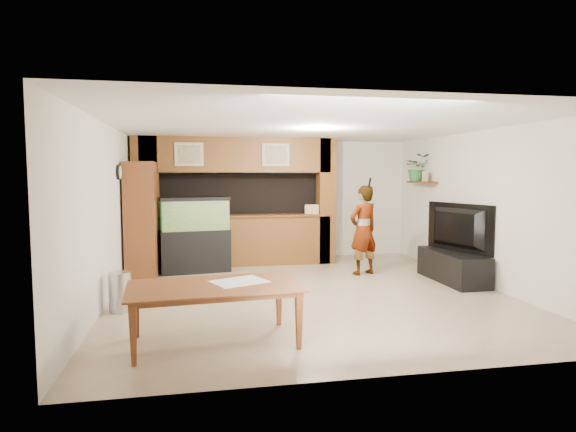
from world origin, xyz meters
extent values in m
plane|color=tan|center=(0.00, 0.00, 0.00)|extent=(6.50, 6.50, 0.00)
plane|color=white|center=(0.00, 0.00, 2.60)|extent=(6.50, 6.50, 0.00)
plane|color=silver|center=(0.00, 3.25, 1.30)|extent=(6.00, 0.00, 6.00)
plane|color=silver|center=(-3.00, 0.00, 1.30)|extent=(0.00, 6.50, 6.50)
plane|color=silver|center=(3.00, 0.00, 1.30)|extent=(0.00, 6.50, 6.50)
cube|color=brown|center=(-0.90, 2.45, 0.50)|extent=(3.80, 0.35, 1.00)
cube|color=brown|center=(-0.90, 2.45, 1.02)|extent=(3.80, 0.43, 0.04)
cube|color=brown|center=(-0.90, 2.45, 2.25)|extent=(3.80, 0.35, 0.70)
cube|color=brown|center=(-2.70, 2.45, 1.30)|extent=(0.50, 0.35, 2.60)
cube|color=brown|center=(0.95, 2.45, 1.30)|extent=(0.35, 0.35, 2.60)
cube|color=black|center=(-0.90, 3.00, 1.45)|extent=(4.20, 0.45, 0.85)
cube|color=tan|center=(-1.85, 2.26, 2.25)|extent=(0.55, 0.03, 0.45)
cube|color=tan|center=(-1.85, 2.24, 2.25)|extent=(0.43, 0.01, 0.35)
cube|color=tan|center=(-0.15, 2.26, 2.25)|extent=(0.55, 0.03, 0.45)
cube|color=tan|center=(-0.15, 2.24, 2.25)|extent=(0.43, 0.01, 0.35)
cylinder|color=black|center=(-2.97, 1.00, 1.90)|extent=(0.04, 0.25, 0.25)
cylinder|color=white|center=(-2.94, 1.00, 1.90)|extent=(0.01, 0.21, 0.21)
cube|color=brown|center=(2.85, 1.95, 1.70)|extent=(0.25, 0.90, 0.04)
cube|color=brown|center=(-2.70, 1.63, 1.04)|extent=(0.52, 0.85, 2.09)
cylinder|color=#B2B2B7|center=(-2.76, -0.59, 0.27)|extent=(0.30, 0.30, 0.55)
cube|color=black|center=(-1.76, 1.95, 0.40)|extent=(1.29, 0.49, 0.81)
cube|color=#35863E|center=(-1.76, 1.95, 1.09)|extent=(1.24, 0.45, 0.56)
cube|color=black|center=(-1.76, 1.95, 1.40)|extent=(1.29, 0.49, 0.06)
cube|color=black|center=(2.65, 0.28, 0.26)|extent=(0.57, 1.56, 0.52)
imported|color=black|center=(2.65, 0.28, 0.94)|extent=(0.60, 1.46, 0.84)
cube|color=tan|center=(2.85, 1.79, 1.82)|extent=(0.07, 0.16, 0.21)
imported|color=#2A6A2E|center=(2.82, 2.12, 2.00)|extent=(0.60, 0.55, 0.57)
imported|color=#A37959|center=(1.32, 1.14, 0.83)|extent=(0.71, 0.59, 1.66)
cylinder|color=black|center=(1.37, 0.98, 1.71)|extent=(0.04, 0.11, 0.18)
imported|color=brown|center=(-1.54, -2.10, 0.33)|extent=(1.95, 1.20, 0.66)
cube|color=silver|center=(-1.26, -1.97, 0.66)|extent=(0.71, 0.63, 0.01)
cube|color=tan|center=(0.65, 2.45, 1.14)|extent=(0.34, 0.28, 0.19)
camera|label=1|loc=(-1.71, -7.31, 1.87)|focal=30.00mm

